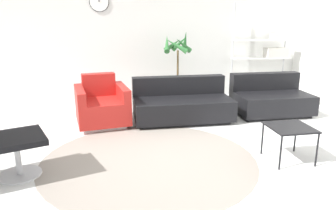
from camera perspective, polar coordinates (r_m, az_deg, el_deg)
The scene contains 9 objects.
ground_plane at distance 3.98m, azimuth -1.17°, elevation -8.95°, with size 12.00×12.00×0.00m, color white.
wall_back at distance 6.61m, azimuth -5.48°, elevation 13.12°, with size 12.00×0.09×2.80m.
round_rug at distance 3.89m, azimuth -3.34°, elevation -9.54°, with size 2.51×2.51×0.01m.
armchair_red at distance 5.16m, azimuth -11.44°, elevation -0.23°, with size 0.87×0.91×0.75m.
couch_low at distance 5.31m, azimuth 2.41°, elevation 0.05°, with size 1.55×0.83×0.67m.
couch_second at distance 5.91m, azimuth 17.38°, elevation 0.92°, with size 1.24×0.83×0.67m.
side_table at distance 4.01m, azimuth 20.47°, elevation -4.03°, with size 0.48×0.48×0.41m.
potted_plant at distance 6.21m, azimuth 1.63°, elevation 6.31°, with size 0.55×0.57×1.40m.
shelf_unit at distance 7.12m, azimuth 17.33°, elevation 9.30°, with size 1.21×0.28×1.90m.
Camera 1 is at (-0.57, -3.59, 1.63)m, focal length 35.00 mm.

